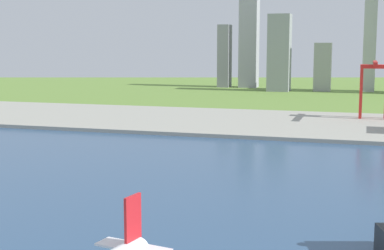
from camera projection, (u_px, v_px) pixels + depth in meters
ground_plane at (279, 192)px, 227.33m from camera, size 2400.00×2400.00×0.00m
water_bay at (250, 241)px, 170.38m from camera, size 840.00×360.00×0.15m
industrial_pier at (317, 125)px, 407.45m from camera, size 840.00×140.00×2.50m
port_crane_red at (374, 78)px, 425.52m from camera, size 20.43×47.73×42.85m
distant_skyline at (375, 46)px, 693.44m from camera, size 411.27×74.61×141.88m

